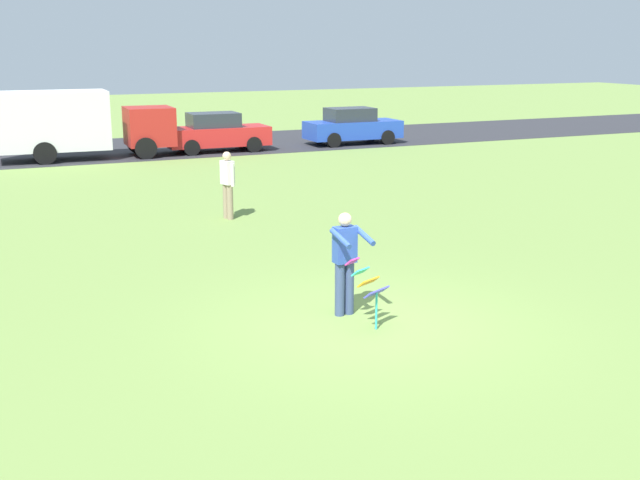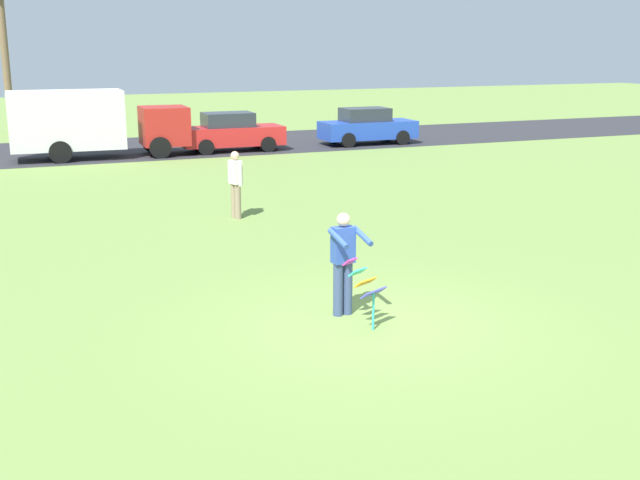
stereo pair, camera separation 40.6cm
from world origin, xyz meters
TOP-DOWN VIEW (x-y plane):
  - ground_plane at (0.00, 0.00)m, footprint 120.00×120.00m
  - road_strip at (0.00, 23.44)m, footprint 120.00×8.00m
  - person_kite_flyer at (-0.23, 0.55)m, footprint 0.57×0.68m
  - kite_held at (-0.15, -0.12)m, footprint 0.61×0.73m
  - parked_truck_red_cab at (-1.92, 21.04)m, footprint 6.75×2.25m
  - parked_car_red at (3.72, 21.04)m, footprint 4.22×1.88m
  - parked_car_blue at (9.95, 21.04)m, footprint 4.22×1.87m
  - person_walker_near at (0.25, 8.45)m, footprint 0.31×0.55m

SIDE VIEW (x-z plane):
  - ground_plane at x=0.00m, z-range 0.00..0.00m
  - road_strip at x=0.00m, z-range 0.00..0.01m
  - kite_held at x=-0.15m, z-range 0.18..1.26m
  - parked_car_red at x=3.72m, z-range -0.03..1.57m
  - parked_car_blue at x=9.95m, z-range -0.03..1.57m
  - person_walker_near at x=0.25m, z-range 0.07..1.80m
  - person_kite_flyer at x=-0.23m, z-range 0.09..1.82m
  - parked_truck_red_cab at x=-1.92m, z-range 0.10..2.72m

